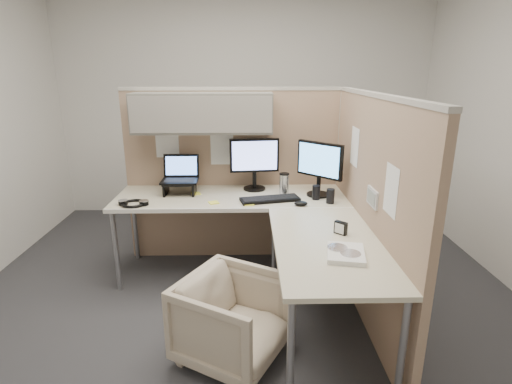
{
  "coord_description": "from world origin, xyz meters",
  "views": [
    {
      "loc": [
        0.03,
        -2.76,
        1.78
      ],
      "look_at": [
        0.1,
        0.25,
        0.85
      ],
      "focal_mm": 28.0,
      "sensor_mm": 36.0,
      "label": 1
    }
  ],
  "objects_px": {
    "office_chair": "(232,315)",
    "monitor_left": "(254,160)",
    "keyboard": "(270,199)",
    "desk": "(260,217)"
  },
  "relations": [
    {
      "from": "office_chair",
      "to": "monitor_left",
      "type": "xyz_separation_m",
      "value": [
        0.16,
        1.32,
        0.7
      ]
    },
    {
      "from": "monitor_left",
      "to": "keyboard",
      "type": "relative_size",
      "value": 0.95
    },
    {
      "from": "monitor_left",
      "to": "desk",
      "type": "bearing_deg",
      "value": -93.49
    },
    {
      "from": "desk",
      "to": "keyboard",
      "type": "bearing_deg",
      "value": 70.46
    },
    {
      "from": "desk",
      "to": "monitor_left",
      "type": "distance_m",
      "value": 0.68
    },
    {
      "from": "desk",
      "to": "monitor_left",
      "type": "relative_size",
      "value": 4.29
    },
    {
      "from": "desk",
      "to": "keyboard",
      "type": "distance_m",
      "value": 0.29
    },
    {
      "from": "desk",
      "to": "office_chair",
      "type": "xyz_separation_m",
      "value": [
        -0.19,
        -0.73,
        -0.38
      ]
    },
    {
      "from": "desk",
      "to": "monitor_left",
      "type": "bearing_deg",
      "value": 92.72
    },
    {
      "from": "office_chair",
      "to": "monitor_left",
      "type": "relative_size",
      "value": 1.3
    }
  ]
}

